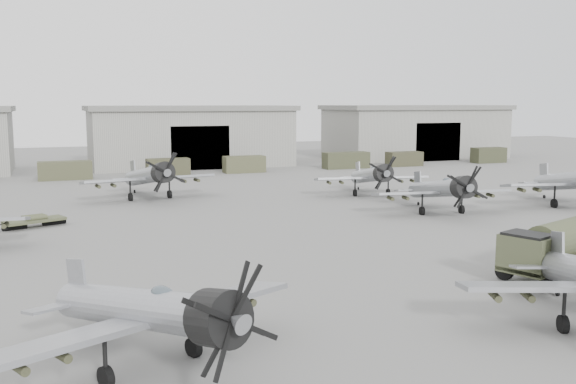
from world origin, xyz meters
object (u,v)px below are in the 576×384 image
aircraft_far_0 (150,176)px  fuel_tanker (553,245)px  aircraft_far_1 (372,175)px  aircraft_mid_2 (443,189)px  aircraft_near_0 (153,312)px

aircraft_far_0 → fuel_tanker: (15.89, -34.81, -0.65)m
aircraft_far_0 → aircraft_far_1: 21.51m
aircraft_mid_2 → aircraft_near_0: bearing=-131.0°
aircraft_mid_2 → aircraft_far_0: 27.08m
aircraft_mid_2 → fuel_tanker: size_ratio=1.50×
aircraft_far_1 → fuel_tanker: 29.92m
aircraft_near_0 → aircraft_mid_2: (27.29, 23.03, -0.02)m
aircraft_far_0 → aircraft_far_1: (20.84, -5.30, -0.25)m
aircraft_near_0 → aircraft_mid_2: 35.71m
aircraft_far_0 → fuel_tanker: aircraft_far_0 is taller
aircraft_mid_2 → aircraft_far_1: size_ratio=1.03×
aircraft_near_0 → fuel_tanker: size_ratio=1.46×
aircraft_mid_2 → fuel_tanker: bearing=-97.9°
aircraft_far_1 → aircraft_mid_2: bearing=-76.9°
aircraft_near_0 → aircraft_far_1: bearing=27.1°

